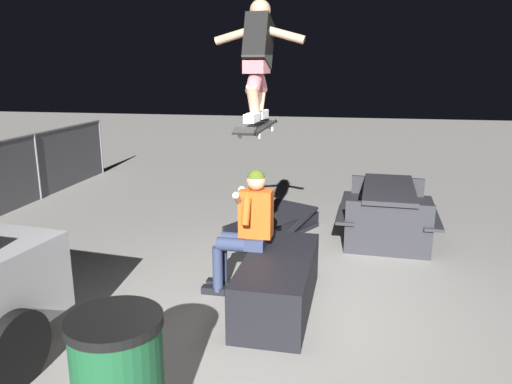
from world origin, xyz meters
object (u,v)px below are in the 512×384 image
(skater_airborne, at_px, (258,55))
(kicker_ramp, at_px, (273,227))
(person_sitting_on_ledge, at_px, (246,225))
(skateboard, at_px, (257,128))
(picnic_table_back, at_px, (388,204))
(ledge_box_main, at_px, (278,283))

(skater_airborne, distance_m, kicker_ramp, 3.24)
(person_sitting_on_ledge, relative_size, skateboard, 1.34)
(person_sitting_on_ledge, distance_m, skateboard, 1.05)
(skateboard, xyz_separation_m, picnic_table_back, (2.25, -1.48, -1.32))
(skater_airborne, relative_size, picnic_table_back, 0.63)
(skateboard, distance_m, kicker_ramp, 2.81)
(skateboard, bearing_deg, kicker_ramp, 4.23)
(ledge_box_main, bearing_deg, skateboard, 58.25)
(skater_airborne, height_order, kicker_ramp, skater_airborne)
(person_sitting_on_ledge, xyz_separation_m, skater_airborne, (-0.05, -0.14, 1.73))
(skater_airborne, bearing_deg, skateboard, 176.49)
(skater_airborne, relative_size, kicker_ramp, 0.74)
(person_sitting_on_ledge, distance_m, skater_airborne, 1.73)
(ledge_box_main, distance_m, skateboard, 1.57)
(ledge_box_main, relative_size, person_sitting_on_ledge, 1.18)
(ledge_box_main, relative_size, skateboard, 1.57)
(ledge_box_main, xyz_separation_m, picnic_table_back, (2.41, -1.23, 0.23))
(skater_airborne, bearing_deg, ledge_box_main, -130.54)
(picnic_table_back, bearing_deg, kicker_ramp, 92.17)
(skateboard, height_order, picnic_table_back, skateboard)
(skater_airborne, xyz_separation_m, kicker_ramp, (2.13, 0.17, -2.43))
(skateboard, relative_size, picnic_table_back, 0.58)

